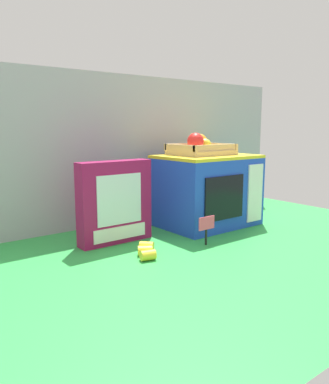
{
  "coord_description": "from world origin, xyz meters",
  "views": [
    {
      "loc": [
        -0.93,
        -1.15,
        0.4
      ],
      "look_at": [
        -0.05,
        -0.01,
        0.16
      ],
      "focal_mm": 36.06,
      "sensor_mm": 36.0,
      "label": 1
    }
  ],
  "objects_px": {
    "loose_toy_apple": "(245,207)",
    "food_groups_crate": "(200,147)",
    "cookie_set_box": "(115,202)",
    "loose_toy_banana": "(147,251)",
    "toy_microwave": "(207,190)",
    "price_sign": "(207,226)"
  },
  "relations": [
    {
      "from": "toy_microwave",
      "to": "cookie_set_box",
      "type": "relative_size",
      "value": 1.34
    },
    {
      "from": "toy_microwave",
      "to": "loose_toy_banana",
      "type": "height_order",
      "value": "toy_microwave"
    },
    {
      "from": "loose_toy_banana",
      "to": "price_sign",
      "type": "bearing_deg",
      "value": -8.66
    },
    {
      "from": "toy_microwave",
      "to": "loose_toy_apple",
      "type": "distance_m",
      "value": 0.31
    },
    {
      "from": "cookie_set_box",
      "to": "toy_microwave",
      "type": "bearing_deg",
      "value": -1.61
    },
    {
      "from": "loose_toy_banana",
      "to": "loose_toy_apple",
      "type": "xyz_separation_m",
      "value": [
        0.71,
        0.21,
        0.01
      ]
    },
    {
      "from": "price_sign",
      "to": "loose_toy_apple",
      "type": "bearing_deg",
      "value": 26.68
    },
    {
      "from": "toy_microwave",
      "to": "price_sign",
      "type": "distance_m",
      "value": 0.3
    },
    {
      "from": "loose_toy_banana",
      "to": "loose_toy_apple",
      "type": "distance_m",
      "value": 0.74
    },
    {
      "from": "loose_toy_apple",
      "to": "food_groups_crate",
      "type": "bearing_deg",
      "value": 179.97
    },
    {
      "from": "cookie_set_box",
      "to": "loose_toy_banana",
      "type": "height_order",
      "value": "cookie_set_box"
    },
    {
      "from": "food_groups_crate",
      "to": "cookie_set_box",
      "type": "relative_size",
      "value": 0.81
    },
    {
      "from": "loose_toy_banana",
      "to": "loose_toy_apple",
      "type": "bearing_deg",
      "value": 16.35
    },
    {
      "from": "toy_microwave",
      "to": "food_groups_crate",
      "type": "distance_m",
      "value": 0.18
    },
    {
      "from": "toy_microwave",
      "to": "cookie_set_box",
      "type": "height_order",
      "value": "toy_microwave"
    },
    {
      "from": "loose_toy_banana",
      "to": "loose_toy_apple",
      "type": "height_order",
      "value": "loose_toy_apple"
    },
    {
      "from": "toy_microwave",
      "to": "loose_toy_banana",
      "type": "relative_size",
      "value": 3.14
    },
    {
      "from": "price_sign",
      "to": "loose_toy_banana",
      "type": "height_order",
      "value": "price_sign"
    },
    {
      "from": "cookie_set_box",
      "to": "loose_toy_apple",
      "type": "relative_size",
      "value": 5.0
    },
    {
      "from": "toy_microwave",
      "to": "price_sign",
      "type": "bearing_deg",
      "value": -133.75
    },
    {
      "from": "food_groups_crate",
      "to": "toy_microwave",
      "type": "bearing_deg",
      "value": -76.72
    },
    {
      "from": "loose_toy_banana",
      "to": "cookie_set_box",
      "type": "bearing_deg",
      "value": 90.64
    }
  ]
}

